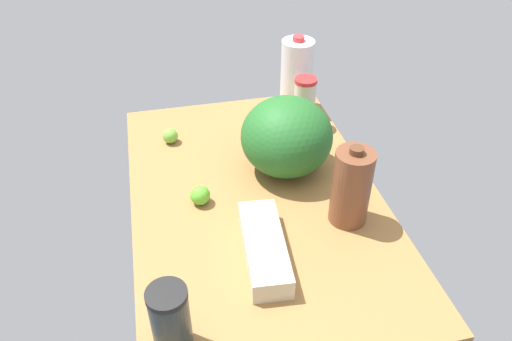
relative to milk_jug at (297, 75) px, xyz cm
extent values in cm
cube|color=#9C6D3A|center=(-50.24, 27.36, -15.30)|extent=(120.00, 76.00, 3.00)
cylinder|color=white|center=(0.00, 0.00, -0.12)|extent=(12.27, 12.27, 27.37)
cylinder|color=red|center=(0.00, 0.00, 14.47)|extent=(4.29, 4.29, 1.80)
cylinder|color=brown|center=(-65.89, 3.57, -2.11)|extent=(11.06, 11.06, 23.38)
cylinder|color=#59331E|center=(-65.89, 3.57, 10.48)|extent=(3.87, 3.87, 1.80)
cube|color=beige|center=(-75.03, 30.75, -10.59)|extent=(31.81, 13.00, 6.43)
cylinder|color=#2B3432|center=(-96.80, 56.93, -5.41)|extent=(8.72, 8.72, 16.77)
cylinder|color=black|center=(-96.80, 56.93, 3.67)|extent=(8.98, 8.98, 1.40)
cylinder|color=beige|center=(-13.52, 0.83, -4.98)|extent=(7.87, 7.87, 17.64)
cylinder|color=red|center=(-13.52, 0.83, 4.54)|extent=(8.10, 8.10, 1.40)
ellipsoid|color=#236426|center=(-38.40, 14.69, -1.19)|extent=(29.35, 29.35, 25.21)
sphere|color=#5EBC2F|center=(-49.53, 44.48, -10.76)|extent=(6.08, 6.08, 6.08)
sphere|color=#6EB139|center=(-14.50, 50.35, -11.11)|extent=(5.37, 5.37, 5.37)
camera|label=1|loc=(-165.17, 53.55, 86.28)|focal=35.00mm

